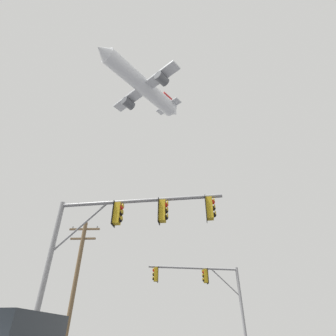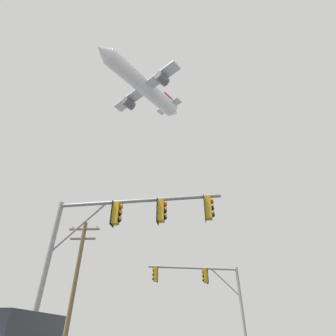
{
  "view_description": "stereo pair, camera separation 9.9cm",
  "coord_description": "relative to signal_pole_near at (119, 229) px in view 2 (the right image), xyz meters",
  "views": [
    {
      "loc": [
        -0.23,
        -3.91,
        1.19
      ],
      "look_at": [
        -1.02,
        18.51,
        15.71
      ],
      "focal_mm": 27.93,
      "sensor_mm": 36.0,
      "label": 1
    },
    {
      "loc": [
        -0.14,
        -3.91,
        1.19
      ],
      "look_at": [
        -1.02,
        18.51,
        15.71
      ],
      "focal_mm": 27.93,
      "sensor_mm": 36.0,
      "label": 2
    }
  ],
  "objects": [
    {
      "name": "signal_pole_far",
      "position": [
        4.3,
        10.19,
        -0.57
      ],
      "size": [
        6.59,
        1.46,
        5.55
      ],
      "color": "gray",
      "rests_on": "ground"
    },
    {
      "name": "airplane",
      "position": [
        -5.11,
        30.52,
        45.79
      ],
      "size": [
        18.62,
        21.94,
        7.0
      ],
      "color": "white"
    },
    {
      "name": "utility_pole",
      "position": [
        -4.44,
        8.09,
        -0.39
      ],
      "size": [
        2.2,
        0.28,
        8.26
      ],
      "color": "brown",
      "rests_on": "ground"
    },
    {
      "name": "signal_pole_near",
      "position": [
        0.0,
        0.0,
        0.0
      ],
      "size": [
        6.98,
        0.99,
        6.16
      ],
      "color": "gray",
      "rests_on": "ground"
    }
  ]
}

